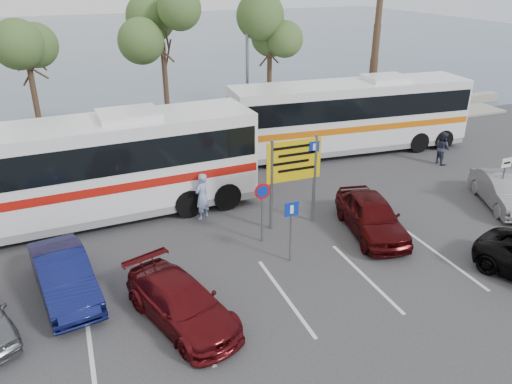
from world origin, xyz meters
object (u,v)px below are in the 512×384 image
object	(u,v)px
pedestrian_far	(442,148)
car_silver_b	(503,191)
coach_bus_right	(350,118)
coach_bus_left	(81,175)
street_lamp_right	(248,61)
direction_sign	(294,167)
car_maroon	(181,303)
pedestrian_near	(202,196)
car_blue	(64,276)
car_red	(372,215)

from	to	relation	value
pedestrian_far	car_silver_b	bearing A→B (deg)	171.53
coach_bus_right	coach_bus_left	bearing A→B (deg)	-166.36
street_lamp_right	direction_sign	size ratio (longest dim) A/B	2.23
coach_bus_right	car_maroon	size ratio (longest dim) A/B	3.03
pedestrian_far	car_maroon	bearing A→B (deg)	118.80
street_lamp_right	pedestrian_near	xyz separation A→B (m)	(-5.13, -8.52, -3.63)
car_blue	pedestrian_near	world-z (taller)	pedestrian_near
car_maroon	coach_bus_right	bearing A→B (deg)	23.97
car_blue	pedestrian_far	xyz separation A→B (m)	(18.46, 5.00, 0.14)
street_lamp_right	direction_sign	bearing A→B (deg)	-100.94
coach_bus_left	coach_bus_right	distance (m)	14.41
direction_sign	pedestrian_far	size ratio (longest dim) A/B	2.13
coach_bus_right	car_maroon	xyz separation A→B (m)	(-11.93, -10.91, -1.24)
street_lamp_right	pedestrian_far	world-z (taller)	street_lamp_right
street_lamp_right	coach_bus_right	world-z (taller)	street_lamp_right
car_red	pedestrian_far	xyz separation A→B (m)	(7.50, 5.00, 0.11)
car_red	pedestrian_far	size ratio (longest dim) A/B	2.57
car_blue	car_red	bearing A→B (deg)	-9.28
coach_bus_right	car_blue	size ratio (longest dim) A/B	3.09
coach_bus_right	car_red	distance (m)	9.37
coach_bus_left	car_silver_b	xyz separation A→B (m)	(16.50, -5.00, -1.31)
car_maroon	pedestrian_far	world-z (taller)	pedestrian_far
car_blue	car_silver_b	xyz separation A→B (m)	(17.46, 0.00, -0.03)
coach_bus_left	pedestrian_near	size ratio (longest dim) A/B	7.15
direction_sign	coach_bus_left	xyz separation A→B (m)	(-7.50, 3.30, -0.45)
street_lamp_right	car_red	xyz separation A→B (m)	(0.50, -12.02, -3.86)
street_lamp_right	direction_sign	xyz separation A→B (m)	(-2.00, -10.32, -2.17)
pedestrian_near	coach_bus_right	bearing A→B (deg)	171.27
pedestrian_far	coach_bus_right	bearing A→B (deg)	48.68
street_lamp_right	car_red	bearing A→B (deg)	-87.62
car_silver_b	car_blue	bearing A→B (deg)	-157.76
car_red	coach_bus_left	bearing A→B (deg)	164.94
street_lamp_right	coach_bus_left	xyz separation A→B (m)	(-9.50, -7.02, -2.62)
car_maroon	street_lamp_right	bearing A→B (deg)	44.45
coach_bus_left	pedestrian_far	bearing A→B (deg)	-0.00
coach_bus_left	car_maroon	distance (m)	7.91
car_silver_b	pedestrian_near	world-z (taller)	pedestrian_near
car_silver_b	pedestrian_far	bearing A→B (deg)	100.93
coach_bus_right	car_red	size ratio (longest dim) A/B	3.02
direction_sign	pedestrian_near	size ratio (longest dim) A/B	1.86
coach_bus_right	car_blue	world-z (taller)	coach_bus_right
coach_bus_right	car_maroon	distance (m)	16.21
coach_bus_left	car_red	distance (m)	11.25
coach_bus_left	car_blue	world-z (taller)	coach_bus_left
pedestrian_near	pedestrian_far	bearing A→B (deg)	150.82
direction_sign	pedestrian_far	xyz separation A→B (m)	(10.00, 3.30, -1.59)
direction_sign	pedestrian_far	world-z (taller)	direction_sign
car_maroon	pedestrian_near	size ratio (longest dim) A/B	2.24
direction_sign	car_red	distance (m)	3.46
street_lamp_right	car_maroon	size ratio (longest dim) A/B	1.85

